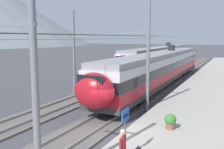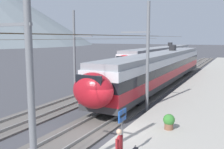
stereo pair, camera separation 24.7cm
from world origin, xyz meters
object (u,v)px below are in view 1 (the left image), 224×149
(catenary_mast_mid, at_px, (146,56))
(catenary_mast_west, at_px, (32,82))
(catenary_mast_far_side, at_px, (75,51))
(platform_sign, at_px, (125,122))
(train_near_platform, at_px, (160,67))
(potted_plant_platform_edge, at_px, (170,121))
(passenger_walking, at_px, (123,148))
(train_far_track, at_px, (160,56))

(catenary_mast_mid, bearing_deg, catenary_mast_west, 179.98)
(catenary_mast_far_side, bearing_deg, catenary_mast_west, -150.58)
(catenary_mast_west, xyz_separation_m, platform_sign, (3.44, -1.85, -2.14))
(train_near_platform, bearing_deg, catenary_mast_west, -175.29)
(catenary_mast_far_side, xyz_separation_m, potted_plant_platform_edge, (-6.99, -11.09, -3.31))
(catenary_mast_mid, bearing_deg, passenger_walking, -166.51)
(potted_plant_platform_edge, bearing_deg, passenger_walking, 174.13)
(catenary_mast_mid, height_order, catenary_mast_far_side, catenary_mast_far_side)
(catenary_mast_west, relative_size, passenger_walking, 24.69)
(catenary_mast_far_side, bearing_deg, train_near_platform, -41.62)
(platform_sign, bearing_deg, potted_plant_platform_edge, -12.12)
(train_near_platform, distance_m, train_far_track, 17.61)
(passenger_walking, relative_size, potted_plant_platform_edge, 1.92)
(train_far_track, distance_m, potted_plant_platform_edge, 32.65)
(catenary_mast_west, xyz_separation_m, potted_plant_platform_edge, (7.75, -2.78, -3.21))
(catenary_mast_mid, bearing_deg, catenary_mast_far_side, 69.28)
(platform_sign, relative_size, potted_plant_platform_edge, 2.40)
(passenger_walking, bearing_deg, platform_sign, 18.50)
(platform_sign, bearing_deg, catenary_mast_mid, 12.79)
(train_near_platform, bearing_deg, train_far_track, 15.53)
(catenary_mast_west, relative_size, potted_plant_platform_edge, 47.49)
(catenary_mast_mid, bearing_deg, platform_sign, -167.21)
(catenary_mast_mid, relative_size, catenary_mast_far_side, 1.00)
(train_near_platform, bearing_deg, catenary_mast_far_side, 138.38)
(train_far_track, xyz_separation_m, catenary_mast_far_side, (-24.28, 1.78, 1.94))
(passenger_walking, height_order, potted_plant_platform_edge, passenger_walking)
(train_far_track, relative_size, catenary_mast_west, 0.83)
(train_far_track, relative_size, catenary_mast_mid, 0.83)
(train_near_platform, height_order, platform_sign, train_near_platform)
(train_far_track, bearing_deg, train_near_platform, -164.47)
(catenary_mast_far_side, height_order, platform_sign, catenary_mast_far_side)
(platform_sign, bearing_deg, train_far_track, 13.26)
(catenary_mast_west, xyz_separation_m, passenger_walking, (2.34, -2.22, -2.75))
(train_near_platform, bearing_deg, passenger_walking, -168.42)
(catenary_mast_west, xyz_separation_m, catenary_mast_far_side, (14.74, 8.31, 0.10))
(train_far_track, xyz_separation_m, potted_plant_platform_edge, (-31.27, -9.31, -1.37))
(train_far_track, height_order, potted_plant_platform_edge, train_far_track)
(train_far_track, relative_size, catenary_mast_far_side, 0.83)
(train_far_track, height_order, catenary_mast_far_side, catenary_mast_far_side)
(train_near_platform, xyz_separation_m, platform_sign, (-18.61, -3.67, -0.30))
(catenary_mast_west, height_order, catenary_mast_mid, catenary_mast_mid)
(train_far_track, bearing_deg, catenary_mast_west, -170.50)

